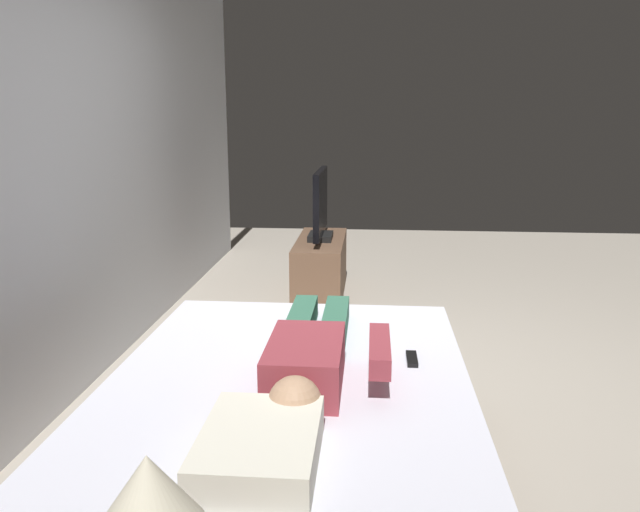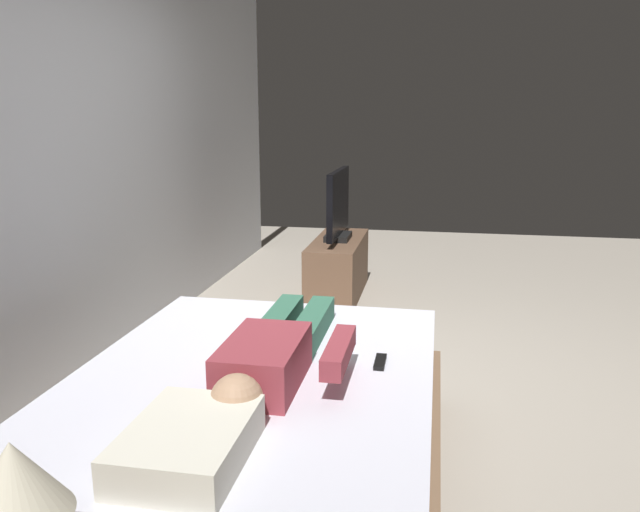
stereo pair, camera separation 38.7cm
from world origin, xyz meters
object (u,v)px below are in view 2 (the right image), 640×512
(tv, at_px, (338,206))
(bed, at_px, (255,435))
(remote, at_px, (380,362))
(person, at_px, (276,352))
(pillow, at_px, (188,443))
(tv_stand, at_px, (338,268))
(lamp, at_px, (14,483))

(tv, bearing_deg, bed, -177.71)
(bed, relative_size, remote, 13.19)
(person, height_order, remote, person)
(pillow, distance_m, tv, 3.59)
(tv_stand, bearing_deg, person, -175.92)
(pillow, relative_size, remote, 3.20)
(bed, height_order, person, person)
(lamp, bearing_deg, pillow, -8.71)
(bed, relative_size, pillow, 4.12)
(tv, bearing_deg, tv_stand, 90.00)
(person, xyz_separation_m, tv_stand, (2.89, 0.21, -0.37))
(bed, distance_m, remote, 0.60)
(pillow, distance_m, person, 0.70)
(person, relative_size, remote, 8.40)
(tv, bearing_deg, lamp, -179.70)
(pillow, relative_size, tv, 0.55)
(pillow, bearing_deg, tv, 1.86)
(person, height_order, tv_stand, person)
(remote, distance_m, tv, 2.81)
(person, height_order, lamp, lamp)
(person, bearing_deg, tv_stand, 4.08)
(tv_stand, height_order, tv, tv)
(person, height_order, tv, tv)
(pillow, distance_m, lamp, 0.68)
(remote, xyz_separation_m, tv_stand, (2.73, 0.61, -0.30))
(bed, height_order, lamp, lamp)
(bed, relative_size, tv_stand, 1.80)
(tv_stand, bearing_deg, tv, -90.00)
(bed, xyz_separation_m, remote, (0.18, -0.49, 0.29))
(person, distance_m, lamp, 1.35)
(tv, bearing_deg, person, -175.92)
(bed, bearing_deg, pillow, 180.00)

